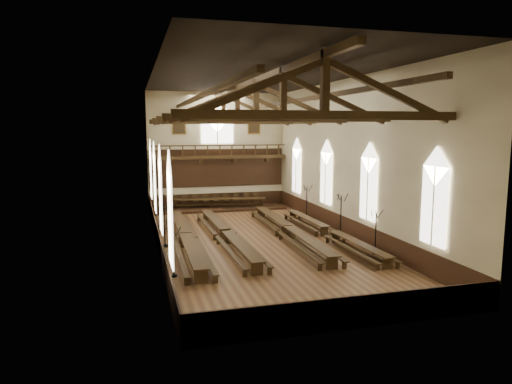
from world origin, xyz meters
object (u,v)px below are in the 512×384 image
refectory_row_d (330,231)px  candelabrum_right_near (375,241)px  refectory_row_c (289,229)px  candelabrum_right_mid (341,223)px  high_table (218,200)px  refectory_row_b (226,233)px  candelabrum_right_far (307,209)px  candelabrum_left_near (173,261)px  candelabrum_left_far (159,217)px  dais (218,208)px  candelabrum_left_mid (165,233)px  refectory_row_a (185,236)px

refectory_row_d → candelabrum_right_near: (0.95, -3.88, 0.26)m
refectory_row_c → candelabrum_right_mid: bearing=-9.9°
high_table → refectory_row_b: bearing=-98.0°
refectory_row_b → candelabrum_right_far: candelabrum_right_far is taller
candelabrum_left_near → candelabrum_right_far: bearing=45.4°
candelabrum_left_far → candelabrum_right_near: 15.01m
candelabrum_right_near → candelabrum_right_far: candelabrum_right_far is taller
refectory_row_c → dais: size_ratio=1.28×
refectory_row_c → candelabrum_left_mid: size_ratio=5.53×
dais → high_table: 0.74m
refectory_row_a → refectory_row_c: refectory_row_a is taller
refectory_row_b → candelabrum_right_mid: bearing=-4.3°
refectory_row_a → candelabrum_right_near: candelabrum_right_near is taller
candelabrum_left_near → candelabrum_right_far: 15.82m
high_table → candelabrum_left_far: 7.91m
refectory_row_b → high_table: bearing=82.0°
candelabrum_left_near → refectory_row_a: bearing=78.0°
candelabrum_left_near → candelabrum_left_mid: candelabrum_left_mid is taller
refectory_row_b → candelabrum_right_far: size_ratio=5.49×
high_table → candelabrum_right_far: bearing=-44.4°
dais → high_table: high_table is taller
candelabrum_right_mid → candelabrum_left_mid: bearing=178.2°
refectory_row_d → candelabrum_right_mid: candelabrum_right_mid is taller
refectory_row_b → dais: (1.55, 11.09, -0.44)m
high_table → candelabrum_left_near: candelabrum_left_near is taller
candelabrum_right_mid → refectory_row_c: bearing=170.1°
high_table → dais: bearing=-88.2°
candelabrum_left_mid → candelabrum_left_near: bearing=-90.0°
candelabrum_left_near → candelabrum_left_mid: (-0.00, 5.70, 0.08)m
refectory_row_c → candelabrum_right_near: bearing=-56.1°
refectory_row_b → candelabrum_right_mid: candelabrum_right_mid is taller
refectory_row_b → candelabrum_left_far: 6.38m
high_table → candelabrum_right_near: 17.04m
candelabrum_left_far → refectory_row_d: bearing=-31.5°
candelabrum_left_far → candelabrum_right_mid: size_ratio=0.86×
dais → candelabrum_right_near: bearing=-70.0°
candelabrum_left_mid → candelabrum_right_far: (11.10, 5.57, -0.01)m
high_table → candelabrum_right_far: candelabrum_right_far is taller
refectory_row_b → refectory_row_a: bearing=-172.9°
dais → refectory_row_c: bearing=-77.2°
dais → candelabrum_left_mid: candelabrum_left_mid is taller
refectory_row_d → candelabrum_right_mid: 1.13m
refectory_row_a → refectory_row_b: (2.52, 0.31, -0.03)m
candelabrum_left_near → candelabrum_left_far: bearing=90.0°
dais → candelabrum_left_near: 17.81m
refectory_row_c → candelabrum_right_near: 5.97m
high_table → candelabrum_left_far: (-5.26, -5.91, -0.11)m
refectory_row_d → candelabrum_left_far: 11.91m
dais → candelabrum_right_mid: 13.05m
refectory_row_c → high_table: size_ratio=1.78×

